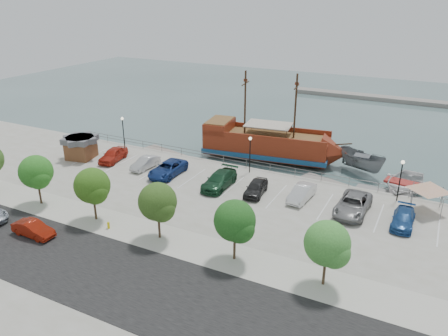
% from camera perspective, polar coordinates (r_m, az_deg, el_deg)
% --- Properties ---
extents(ground, '(160.00, 160.00, 0.00)m').
position_cam_1_polar(ground, '(45.27, -0.02, -4.59)').
color(ground, '#3B5554').
extents(land_slab, '(100.00, 58.00, 1.20)m').
position_cam_1_polar(land_slab, '(31.00, -19.02, -19.44)').
color(land_slab, gray).
rests_on(land_slab, ground).
extents(street, '(100.00, 8.00, 0.04)m').
position_cam_1_polar(street, '(33.35, -12.97, -14.01)').
color(street, black).
rests_on(street, land_slab).
extents(sidewalk, '(100.00, 4.00, 0.05)m').
position_cam_1_polar(sidewalk, '(37.26, -7.10, -9.34)').
color(sidewalk, '#B7B5A3').
rests_on(sidewalk, land_slab).
extents(seawall_railing, '(50.00, 0.06, 1.00)m').
position_cam_1_polar(seawall_railing, '(51.11, 3.95, 0.47)').
color(seawall_railing, '#5F5F5F').
rests_on(seawall_railing, land_slab).
extents(far_shore, '(40.00, 3.00, 0.80)m').
position_cam_1_polar(far_shore, '(93.57, 21.42, 8.33)').
color(far_shore, gray).
rests_on(far_shore, ground).
extents(pirate_ship, '(18.83, 7.35, 11.74)m').
position_cam_1_polar(pirate_ship, '(56.34, 6.88, 2.93)').
color(pirate_ship, maroon).
rests_on(pirate_ship, ground).
extents(patrol_boat, '(6.91, 5.33, 2.53)m').
position_cam_1_polar(patrol_boat, '(54.62, 17.49, 0.61)').
color(patrol_boat, slate).
rests_on(patrol_boat, ground).
extents(speedboat, '(6.39, 8.13, 1.53)m').
position_cam_1_polar(speedboat, '(51.12, 22.44, -2.18)').
color(speedboat, silver).
rests_on(speedboat, ground).
extents(dock_west, '(7.44, 3.84, 0.41)m').
position_cam_1_polar(dock_west, '(58.81, -7.62, 1.90)').
color(dock_west, gray).
rests_on(dock_west, ground).
extents(dock_mid, '(7.11, 3.96, 0.39)m').
position_cam_1_polar(dock_mid, '(50.46, 13.67, -2.08)').
color(dock_mid, gray).
rests_on(dock_mid, ground).
extents(dock_east, '(6.87, 2.65, 0.38)m').
position_cam_1_polar(dock_east, '(49.66, 20.49, -3.33)').
color(dock_east, gray).
rests_on(dock_east, ground).
extents(shed, '(3.95, 3.95, 2.76)m').
position_cam_1_polar(shed, '(56.84, -18.21, 2.66)').
color(shed, brown).
rests_on(shed, land_slab).
extents(canopy_tent, '(4.40, 4.40, 3.48)m').
position_cam_1_polar(canopy_tent, '(44.61, 25.34, -1.59)').
color(canopy_tent, slate).
rests_on(canopy_tent, land_slab).
extents(street_sedan, '(3.99, 1.44, 1.31)m').
position_cam_1_polar(street_sedan, '(40.67, -23.65, -7.30)').
color(street_sedan, maroon).
rests_on(street_sedan, street).
extents(fire_hydrant, '(0.24, 0.24, 0.68)m').
position_cam_1_polar(fire_hydrant, '(39.78, -14.86, -7.20)').
color(fire_hydrant, '#D5C10A').
rests_on(fire_hydrant, sidewalk).
extents(lamp_post_left, '(0.36, 0.36, 4.28)m').
position_cam_1_polar(lamp_post_left, '(58.30, -13.06, 5.21)').
color(lamp_post_left, black).
rests_on(lamp_post_left, land_slab).
extents(lamp_post_mid, '(0.36, 0.36, 4.28)m').
position_cam_1_polar(lamp_post_mid, '(49.14, 3.42, 2.58)').
color(lamp_post_mid, black).
rests_on(lamp_post_mid, land_slab).
extents(lamp_post_right, '(0.36, 0.36, 4.28)m').
position_cam_1_polar(lamp_post_right, '(45.66, 22.12, -0.65)').
color(lamp_post_right, black).
rests_on(lamp_post_right, land_slab).
extents(tree_b, '(3.30, 3.20, 5.00)m').
position_cam_1_polar(tree_b, '(45.09, -23.28, -0.63)').
color(tree_b, '#473321').
rests_on(tree_b, sidewalk).
extents(tree_c, '(3.30, 3.20, 5.00)m').
position_cam_1_polar(tree_c, '(40.22, -16.75, -2.41)').
color(tree_c, '#473321').
rests_on(tree_c, sidewalk).
extents(tree_d, '(3.30, 3.20, 5.00)m').
position_cam_1_polar(tree_d, '(36.06, -8.54, -4.59)').
color(tree_d, '#473321').
rests_on(tree_d, sidewalk).
extents(tree_e, '(3.30, 3.20, 5.00)m').
position_cam_1_polar(tree_e, '(32.88, 1.59, -7.14)').
color(tree_e, '#473321').
rests_on(tree_e, sidewalk).
extents(tree_f, '(3.30, 3.20, 5.00)m').
position_cam_1_polar(tree_f, '(30.98, 13.54, -9.82)').
color(tree_f, '#473321').
rests_on(tree_f, sidewalk).
extents(parked_car_a, '(2.63, 4.95, 1.60)m').
position_cam_1_polar(parked_car_a, '(54.96, -14.27, 1.70)').
color(parked_car_a, '#B22818').
rests_on(parked_car_a, land_slab).
extents(parked_car_b, '(1.65, 4.16, 1.35)m').
position_cam_1_polar(parked_car_b, '(51.85, -10.24, 0.65)').
color(parked_car_b, silver).
rests_on(parked_car_b, land_slab).
extents(parked_car_c, '(2.67, 5.60, 1.54)m').
position_cam_1_polar(parked_car_c, '(49.51, -7.35, -0.10)').
color(parked_car_c, navy).
rests_on(parked_car_c, land_slab).
extents(parked_car_d, '(2.35, 5.59, 1.61)m').
position_cam_1_polar(parked_car_d, '(46.14, -0.61, -1.57)').
color(parked_car_d, '#174126').
rests_on(parked_car_d, land_slab).
extents(parked_car_e, '(2.18, 4.47, 1.47)m').
position_cam_1_polar(parked_car_e, '(44.67, 4.19, -2.57)').
color(parked_car_e, black).
rests_on(parked_car_e, land_slab).
extents(parked_car_f, '(1.94, 4.58, 1.47)m').
position_cam_1_polar(parked_car_f, '(44.09, 10.12, -3.22)').
color(parked_car_f, silver).
rests_on(parked_car_f, land_slab).
extents(parked_car_g, '(2.90, 6.00, 1.65)m').
position_cam_1_polar(parked_car_g, '(42.65, 16.48, -4.61)').
color(parked_car_g, gray).
rests_on(parked_car_g, land_slab).
extents(parked_car_h, '(1.86, 4.56, 1.32)m').
position_cam_1_polar(parked_car_h, '(41.97, 22.37, -6.14)').
color(parked_car_h, navy).
rests_on(parked_car_h, land_slab).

